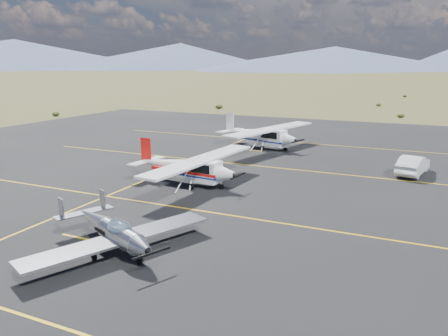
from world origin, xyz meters
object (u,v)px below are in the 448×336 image
Objects in this scene: aircraft_low_wing at (113,231)px; aircraft_plain at (260,134)px; sedan at (413,165)px; aircraft_cessna at (187,166)px.

aircraft_plain reaches higher than aircraft_low_wing.
aircraft_low_wing is 1.93× the size of sedan.
sedan is (13.11, 8.80, -0.53)m from aircraft_cessna.
aircraft_cessna reaches higher than aircraft_low_wing.
aircraft_plain is at bearing -8.54° from sedan.
aircraft_plain reaches higher than aircraft_cessna.
sedan is at bearing -4.12° from aircraft_plain.
aircraft_cessna is (-2.18, 10.15, 0.37)m from aircraft_low_wing.
aircraft_low_wing is 21.88m from sedan.
aircraft_plain is at bearing 95.35° from aircraft_cessna.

